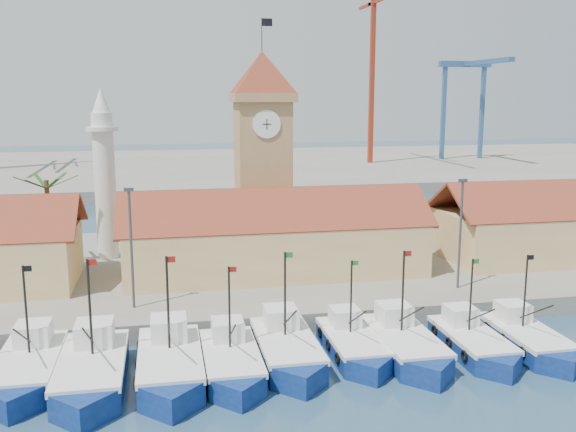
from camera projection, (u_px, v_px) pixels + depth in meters
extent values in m
plane|color=#1D394E|center=(330.00, 381.00, 38.89)|extent=(400.00, 400.00, 0.00)
cube|color=gray|center=(267.00, 267.00, 61.89)|extent=(140.00, 32.00, 1.50)
cube|color=gray|center=(205.00, 168.00, 144.78)|extent=(240.00, 80.00, 2.00)
cube|color=navy|center=(29.00, 372.00, 38.97)|extent=(3.54, 8.02, 1.82)
cube|color=navy|center=(15.00, 403.00, 35.10)|extent=(3.54, 3.54, 1.82)
cube|color=silver|center=(28.00, 358.00, 38.80)|extent=(3.62, 8.24, 0.35)
cube|color=silver|center=(33.00, 334.00, 40.59)|extent=(2.13, 2.23, 1.42)
cylinder|color=black|center=(26.00, 311.00, 38.77)|extent=(0.14, 0.14, 5.67)
cube|color=black|center=(27.00, 269.00, 38.33)|extent=(0.51, 0.02, 0.35)
cube|color=navy|center=(93.00, 376.00, 38.44)|extent=(3.81, 8.62, 1.96)
cube|color=navy|center=(85.00, 409.00, 34.29)|extent=(3.81, 3.81, 1.96)
cube|color=silver|center=(92.00, 360.00, 38.26)|extent=(3.88, 8.86, 0.38)
cube|color=silver|center=(95.00, 334.00, 40.18)|extent=(2.29, 2.39, 1.52)
cylinder|color=black|center=(90.00, 309.00, 38.22)|extent=(0.15, 0.15, 6.09)
cube|color=#A5140F|center=(92.00, 262.00, 37.75)|extent=(0.54, 0.02, 0.38)
cube|color=navy|center=(170.00, 369.00, 39.40)|extent=(3.77, 8.54, 1.94)
cube|color=navy|center=(172.00, 401.00, 35.28)|extent=(3.77, 3.77, 1.94)
cube|color=silver|center=(170.00, 354.00, 39.22)|extent=(3.85, 8.77, 0.38)
cube|color=silver|center=(169.00, 328.00, 41.12)|extent=(2.26, 2.37, 1.51)
cylinder|color=black|center=(168.00, 304.00, 39.18)|extent=(0.15, 0.15, 6.04)
cube|color=#A5140F|center=(171.00, 259.00, 38.72)|extent=(0.54, 0.02, 0.38)
cube|color=navy|center=(231.00, 365.00, 40.05)|extent=(3.37, 7.62, 1.73)
cube|color=navy|center=(238.00, 393.00, 36.37)|extent=(3.37, 3.37, 1.73)
cube|color=silver|center=(231.00, 352.00, 39.89)|extent=(3.44, 7.83, 0.34)
cube|color=silver|center=(228.00, 330.00, 41.59)|extent=(2.02, 2.12, 1.35)
cylinder|color=black|center=(229.00, 308.00, 39.86)|extent=(0.13, 0.13, 5.39)
cube|color=#A5140F|center=(233.00, 269.00, 39.44)|extent=(0.48, 0.02, 0.34)
cube|color=navy|center=(287.00, 353.00, 41.84)|extent=(3.60, 8.14, 1.85)
cube|color=navy|center=(300.00, 380.00, 37.91)|extent=(3.60, 3.60, 1.85)
cube|color=silver|center=(287.00, 340.00, 41.67)|extent=(3.67, 8.37, 0.36)
cube|color=silver|center=(281.00, 317.00, 43.48)|extent=(2.16, 2.26, 1.44)
cylinder|color=black|center=(285.00, 295.00, 41.63)|extent=(0.14, 0.14, 5.76)
cube|color=#197226|center=(289.00, 255.00, 41.19)|extent=(0.51, 0.02, 0.36)
cube|color=navy|center=(352.00, 348.00, 42.85)|extent=(3.20, 7.23, 1.64)
cube|color=navy|center=(369.00, 371.00, 39.36)|extent=(3.19, 3.19, 1.64)
cube|color=silver|center=(352.00, 337.00, 42.69)|extent=(3.26, 7.43, 0.32)
cube|color=silver|center=(345.00, 317.00, 44.30)|extent=(1.92, 2.01, 1.28)
cylinder|color=black|center=(351.00, 298.00, 42.66)|extent=(0.13, 0.13, 5.11)
cube|color=#197226|center=(355.00, 263.00, 42.27)|extent=(0.46, 0.02, 0.32)
cube|color=navy|center=(404.00, 348.00, 42.69)|extent=(3.54, 8.01, 1.82)
cube|color=navy|center=(428.00, 373.00, 38.83)|extent=(3.54, 3.54, 1.82)
cube|color=silver|center=(404.00, 335.00, 42.52)|extent=(3.61, 8.23, 0.35)
cube|color=silver|center=(394.00, 314.00, 44.30)|extent=(2.12, 2.22, 1.42)
cylinder|color=black|center=(403.00, 292.00, 42.48)|extent=(0.14, 0.14, 5.66)
cube|color=#A5140F|center=(408.00, 254.00, 42.05)|extent=(0.51, 0.02, 0.35)
cube|color=navy|center=(471.00, 346.00, 43.20)|extent=(3.20, 7.25, 1.65)
cube|color=navy|center=(499.00, 368.00, 39.71)|extent=(3.20, 3.20, 1.65)
cube|color=silver|center=(472.00, 334.00, 43.05)|extent=(3.27, 7.45, 0.32)
cube|color=silver|center=(460.00, 315.00, 44.66)|extent=(1.92, 2.01, 1.28)
cylinder|color=black|center=(471.00, 296.00, 43.02)|extent=(0.13, 0.13, 5.13)
cube|color=#197226|center=(476.00, 261.00, 42.62)|extent=(0.46, 0.02, 0.32)
cube|color=navy|center=(525.00, 343.00, 43.79)|extent=(3.26, 7.38, 1.68)
cube|color=navy|center=(558.00, 364.00, 40.24)|extent=(3.26, 3.26, 1.68)
cube|color=silver|center=(526.00, 331.00, 43.64)|extent=(3.33, 7.59, 0.33)
cube|color=silver|center=(513.00, 312.00, 45.28)|extent=(1.96, 2.05, 1.31)
cylinder|color=black|center=(525.00, 292.00, 43.61)|extent=(0.13, 0.13, 5.22)
cube|color=black|center=(531.00, 257.00, 43.21)|extent=(0.47, 0.02, 0.33)
cube|color=#E5C27E|center=(274.00, 247.00, 57.48)|extent=(26.00, 10.00, 4.50)
cube|color=maroon|center=(279.00, 210.00, 54.38)|extent=(27.04, 5.13, 3.21)
cube|color=maroon|center=(269.00, 201.00, 59.20)|extent=(27.04, 5.13, 3.21)
cube|color=tan|center=(263.00, 180.00, 62.30)|extent=(5.00, 5.00, 15.00)
cube|color=tan|center=(262.00, 98.00, 60.84)|extent=(5.80, 5.80, 0.80)
pyramid|color=maroon|center=(262.00, 73.00, 60.42)|extent=(5.80, 5.80, 4.00)
cylinder|color=white|center=(267.00, 124.00, 58.83)|extent=(2.60, 0.15, 2.60)
cube|color=black|center=(267.00, 124.00, 58.75)|extent=(0.08, 0.02, 1.00)
cube|color=black|center=(267.00, 124.00, 58.75)|extent=(0.80, 0.02, 0.08)
cylinder|color=#3F3F44|center=(262.00, 34.00, 59.77)|extent=(0.10, 0.10, 3.00)
cube|color=black|center=(267.00, 22.00, 59.66)|extent=(1.00, 0.03, 0.70)
cylinder|color=silver|center=(105.00, 187.00, 61.47)|extent=(2.00, 2.00, 14.00)
cylinder|color=silver|center=(102.00, 129.00, 60.45)|extent=(3.00, 3.00, 0.40)
cone|color=silver|center=(101.00, 101.00, 59.98)|extent=(1.80, 1.80, 2.40)
cylinder|color=brown|center=(49.00, 223.00, 59.14)|extent=(0.44, 0.44, 8.00)
cube|color=#1D511B|center=(62.00, 182.00, 58.71)|extent=(2.80, 0.35, 1.18)
cube|color=#1D511B|center=(56.00, 180.00, 59.75)|extent=(1.71, 2.60, 1.18)
cube|color=#1D511B|center=(41.00, 181.00, 59.48)|extent=(1.71, 2.60, 1.18)
cube|color=#1D511B|center=(30.00, 183.00, 58.18)|extent=(2.80, 0.35, 1.18)
cube|color=#1D511B|center=(36.00, 184.00, 57.14)|extent=(1.71, 2.60, 1.18)
cube|color=#1D511B|center=(52.00, 184.00, 57.41)|extent=(1.71, 2.60, 1.18)
cylinder|color=#3F3F44|center=(131.00, 249.00, 47.07)|extent=(0.20, 0.20, 9.00)
cube|color=#3F3F44|center=(129.00, 190.00, 46.26)|extent=(0.70, 0.25, 0.25)
cylinder|color=#3F3F44|center=(460.00, 234.00, 52.01)|extent=(0.20, 0.20, 9.00)
cube|color=#3F3F44|center=(463.00, 181.00, 51.20)|extent=(0.70, 0.25, 0.25)
cube|color=maroon|center=(372.00, 82.00, 143.51)|extent=(1.00, 1.00, 36.16)
cube|color=maroon|center=(367.00, 6.00, 145.18)|extent=(0.60, 10.00, 0.60)
cube|color=#2D588C|center=(443.00, 113.00, 153.40)|extent=(0.90, 0.90, 22.00)
cube|color=#2D588C|center=(482.00, 113.00, 155.30)|extent=(0.90, 0.90, 22.00)
cube|color=#2D588C|center=(465.00, 64.00, 152.22)|extent=(13.00, 1.40, 1.40)
cube|color=#2D588C|center=(486.00, 62.00, 142.58)|extent=(1.40, 22.00, 1.00)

